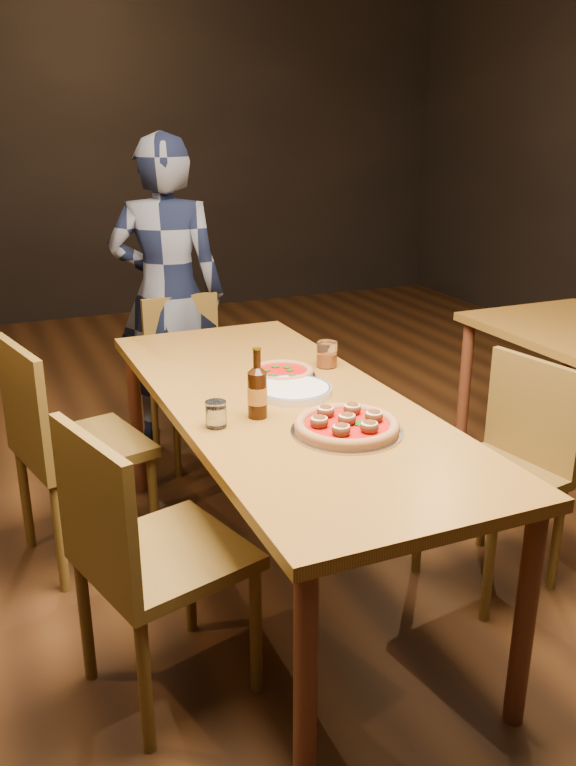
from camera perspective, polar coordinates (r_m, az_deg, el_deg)
name	(u,v)px	position (r m, az deg, el deg)	size (l,w,h in m)	color
ground	(283,578)	(3.00, -0.39, -14.66)	(9.00, 9.00, 0.00)	black
room_shell	(282,59)	(2.49, -0.50, 23.50)	(9.00, 9.00, 9.00)	black
table_main	(282,416)	(2.68, -0.43, -2.54)	(0.80, 2.00, 0.75)	brown
chair_main_nw	(165,553)	(2.29, -9.36, -12.70)	(0.44, 0.44, 0.94)	brown
chair_main_sw	(83,444)	(3.04, -15.37, -4.55)	(0.45, 0.45, 0.96)	brown
chair_main_e	(492,474)	(2.87, 15.32, -6.76)	(0.42, 0.42, 0.90)	brown
chair_end	(196,379)	(3.83, -7.08, 0.30)	(0.41, 0.41, 0.87)	brown
pizza_meatball	(347,425)	(2.36, 4.51, -3.21)	(0.35, 0.35, 0.06)	#B7B7BF
pizza_margherita	(282,372)	(2.86, -0.47, 0.82)	(0.26, 0.26, 0.03)	#B7B7BF
plate_stack	(293,390)	(2.68, 0.40, -0.55)	(0.27, 0.27, 0.03)	white
beer_bottle	(257,393)	(2.45, -2.35, -0.79)	(0.07, 0.07, 0.23)	black
water_glass	(216,414)	(2.40, -5.52, -2.38)	(0.07, 0.07, 0.09)	white
amber_glass	(327,354)	(2.97, 2.98, 2.20)	(0.08, 0.08, 0.10)	#AC4F13
diner	(168,295)	(3.98, -9.16, 6.67)	(0.60, 0.39, 1.64)	black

